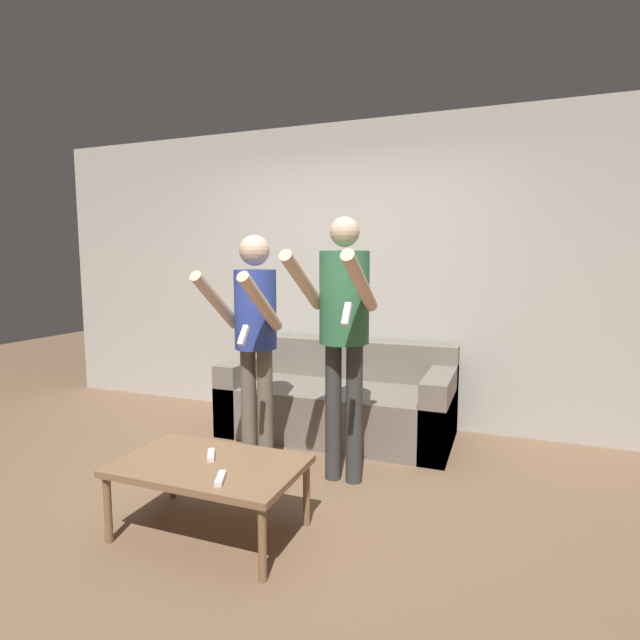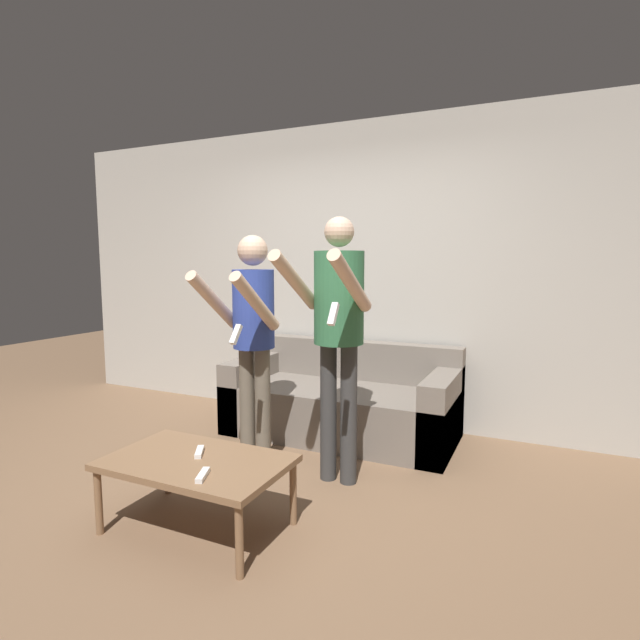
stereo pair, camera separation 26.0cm
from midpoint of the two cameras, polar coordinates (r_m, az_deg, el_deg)
The scene contains 8 objects.
ground_plane at distance 3.29m, azimuth -9.47°, elevation -19.91°, with size 14.00×14.00×0.00m, color brown.
wall_back at distance 4.59m, azimuth 1.73°, elevation 5.26°, with size 6.40×0.06×2.70m.
couch at distance 4.30m, azimuth 0.40°, elevation -9.45°, with size 1.90×0.87×0.76m.
person_standing_left at distance 3.51m, azimuth -9.63°, elevation -0.82°, with size 0.41×0.66×1.65m.
person_standing_right at distance 3.22m, azimuth 0.37°, elevation 0.16°, with size 0.44×0.72×1.75m.
coffee_table at distance 2.87m, azimuth -15.16°, elevation -16.17°, with size 0.98×0.61×0.40m.
remote_near at distance 2.63m, azimuth -14.23°, elevation -17.18°, with size 0.09×0.15×0.02m.
remote_far at distance 2.92m, azimuth -14.94°, elevation -14.71°, with size 0.11×0.15×0.02m.
Camera 1 is at (1.39, -2.57, 1.47)m, focal length 28.00 mm.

